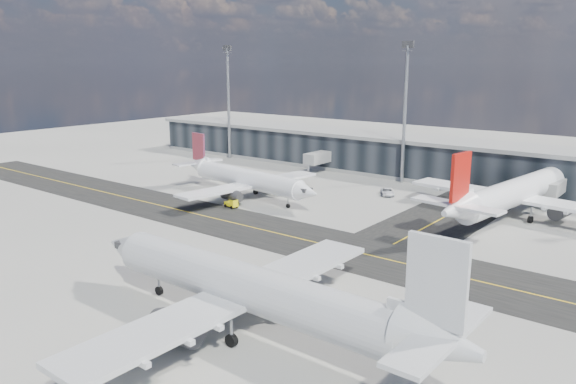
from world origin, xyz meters
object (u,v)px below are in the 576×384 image
at_px(airliner_af, 246,179).
at_px(baggage_tug, 232,203).
at_px(service_van, 388,192).
at_px(airliner_redtail, 513,193).
at_px(airliner_near, 252,289).

bearing_deg(airliner_af, baggage_tug, 33.24).
xyz_separation_m(baggage_tug, service_van, (16.73, 25.26, -0.14)).
xyz_separation_m(airliner_redtail, service_van, (-23.72, 2.25, -3.59)).
bearing_deg(airliner_near, airliner_af, 43.43).
height_order(airliner_af, baggage_tug, airliner_af).
height_order(airliner_af, airliner_near, airliner_near).
relative_size(airliner_af, baggage_tug, 13.18).
distance_m(airliner_af, airliner_near, 54.18).
distance_m(airliner_redtail, service_van, 24.10).
bearing_deg(airliner_redtail, airliner_near, -90.06).
bearing_deg(airliner_redtail, service_van, -178.07).
xyz_separation_m(airliner_near, service_van, (-16.55, 57.44, -3.63)).
relative_size(airliner_af, airliner_redtail, 0.83).
height_order(airliner_near, baggage_tug, airliner_near).
bearing_deg(baggage_tug, service_van, 155.95).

